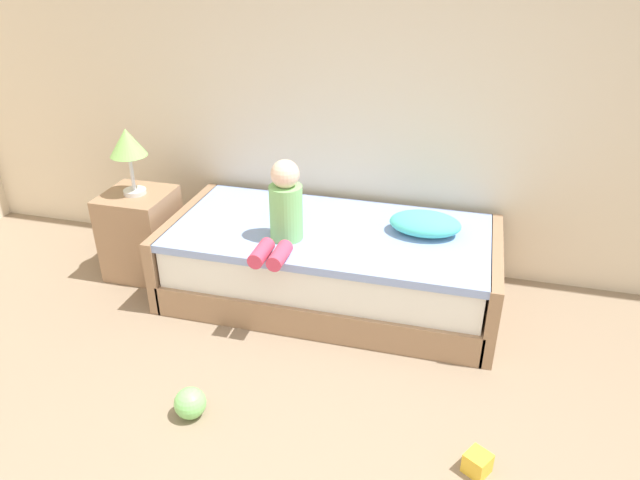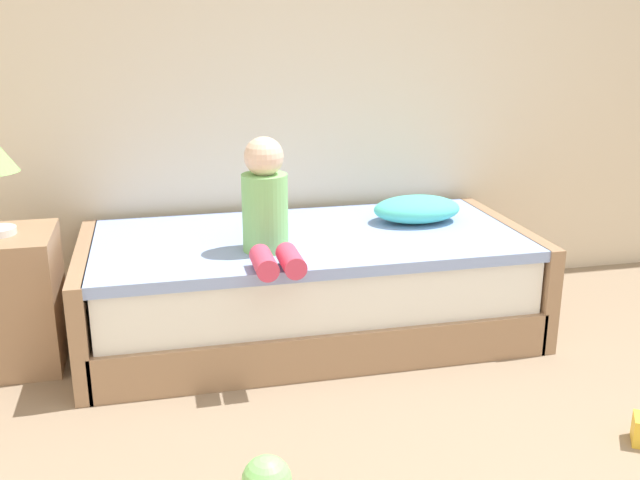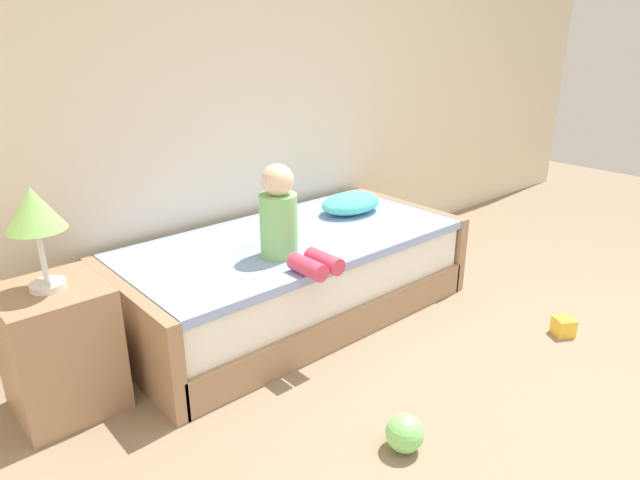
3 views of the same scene
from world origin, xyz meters
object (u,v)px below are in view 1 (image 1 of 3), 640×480
Objects in this scene: nightstand at (142,233)px; toy_ball at (190,403)px; child_figure at (283,210)px; bed at (330,264)px; toy_block at (477,463)px; pillow at (425,224)px; table_lamp at (128,146)px.

nightstand reaches higher than toy_ball.
bed is at bearing 44.93° from child_figure.
bed is at bearing 0.81° from nightstand.
toy_ball is 1.56× the size of toy_block.
pillow is at bearing 107.36° from toy_block.
toy_ball is at bearing -52.30° from nightstand.
bed is at bearing 71.94° from toy_ball.
bed is at bearing 129.00° from toy_block.
nightstand is at bearing -176.47° from pillow.
pillow is 4.25× the size of toy_block.
bed is 1.59m from toy_block.
table_lamp reaches higher than toy_ball.
child_figure is at bearing -135.07° from bed.
child_figure is at bearing 80.15° from toy_ball.
nightstand is 1.21m from child_figure.
nightstand is 2.65m from toy_block.
toy_ball is 1.40m from toy_block.
pillow is 2.73× the size of toy_ball.
nightstand reaches higher than toy_block.
child_figure reaches higher than pillow.
pillow is (1.93, 0.12, 0.26)m from nightstand.
child_figure reaches higher than toy_block.
toy_block is (0.99, -1.23, -0.19)m from bed.
toy_block is at bearing -51.00° from bed.
bed is 0.56m from child_figure.
nightstand is 0.64m from table_lamp.
bed is at bearing -170.19° from pillow.
nightstand is 1.18× the size of child_figure.
toy_ball is (0.95, -1.22, -0.86)m from table_lamp.
nightstand is at bearing 152.74° from toy_block.
table_lamp is 0.88× the size of child_figure.
child_figure is at bearing -10.58° from nightstand.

